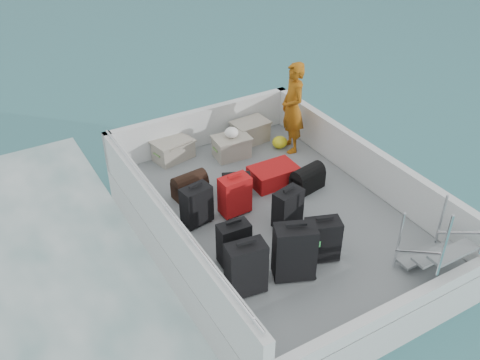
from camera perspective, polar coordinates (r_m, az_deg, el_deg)
The scene contains 22 objects.
ground at distance 8.56m, azimuth 3.55°, elevation -6.78°, with size 160.00×160.00×0.00m, color #1A515D.
ferry_hull at distance 8.37m, azimuth 3.62°, elevation -5.22°, with size 3.60×5.00×0.60m, color silver.
deck at distance 8.17m, azimuth 3.70°, elevation -3.53°, with size 3.30×4.70×0.02m, color slate.
deck_fittings at distance 7.91m, azimuth 7.17°, elevation -1.77°, with size 3.60×5.00×0.90m.
suitcase_0 at distance 6.66m, azimuth 0.65°, elevation -9.46°, with size 0.49×0.28×0.75m, color black.
suitcase_1 at distance 7.11m, azimuth -0.66°, elevation -6.81°, with size 0.42×0.24×0.63m, color black.
suitcase_2 at distance 7.79m, azimuth -4.65°, elevation -2.74°, with size 0.43×0.26×0.62m, color black.
suitcase_3 at distance 6.88m, azimuth 5.82°, elevation -7.71°, with size 0.53×0.31×0.80m, color black.
suitcase_5 at distance 7.97m, azimuth -0.56°, elevation -1.67°, with size 0.45×0.27×0.63m, color #B8140E.
suitcase_6 at distance 7.24m, azimuth 8.76°, elevation -6.37°, with size 0.46×0.27×0.63m, color black.
suitcase_7 at distance 7.76m, azimuth 5.11°, elevation -3.06°, with size 0.43×0.25×0.61m, color black.
suitcase_8 at distance 8.74m, azimuth 3.59°, elevation 0.53°, with size 0.50×0.76×0.30m, color #B8140E.
duffel_0 at distance 8.45m, azimuth -5.36°, elevation -0.80°, with size 0.54×0.30×0.32m, color black, non-canonical shape.
duffel_1 at distance 8.43m, azimuth -0.40°, elevation -0.72°, with size 0.43×0.30×0.32m, color black, non-canonical shape.
duffel_2 at distance 8.65m, azimuth 7.20°, elevation -0.03°, with size 0.55×0.30×0.32m, color black, non-canonical shape.
crate_0 at distance 9.46m, azimuth -6.65°, elevation 3.19°, with size 0.51×0.35×0.31m, color #A9A293.
crate_1 at distance 9.41m, azimuth -7.30°, elevation 3.12°, with size 0.59×0.40×0.35m, color #A9A293.
crate_2 at distance 9.42m, azimuth -0.89°, elevation 3.49°, with size 0.60×0.41×0.36m, color #A9A293.
crate_3 at distance 9.90m, azimuth 1.11°, elevation 5.13°, with size 0.62×0.43×0.37m, color #A9A293.
yellow_bag at distance 9.75m, azimuth 4.26°, elevation 4.04°, with size 0.28×0.26×0.22m, color #D1CB17.
white_bag at distance 9.29m, azimuth -0.91°, elevation 4.92°, with size 0.24×0.24×0.18m, color white.
passenger at distance 9.40m, azimuth 5.64°, elevation 7.66°, with size 0.60×0.39×1.64m, color orange.
Camera 1 is at (-3.72, -5.33, 5.57)m, focal length 40.00 mm.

